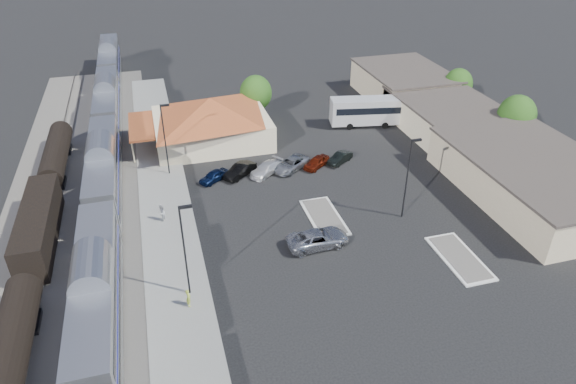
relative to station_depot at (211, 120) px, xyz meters
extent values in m
plane|color=black|center=(4.56, -24.00, -3.13)|extent=(280.00, 280.00, 0.00)
cube|color=#4C4944|center=(-16.44, -16.00, -3.07)|extent=(16.00, 100.00, 0.12)
cube|color=gray|center=(-7.44, -18.00, -3.04)|extent=(5.50, 92.00, 0.18)
cube|color=silver|center=(-13.44, -31.80, -0.08)|extent=(3.00, 20.00, 5.00)
cube|color=black|center=(-13.44, -31.80, -2.83)|extent=(2.20, 16.00, 0.60)
cube|color=silver|center=(-13.44, -10.80, -0.08)|extent=(3.00, 20.00, 5.00)
cube|color=black|center=(-13.44, -10.80, -2.83)|extent=(2.20, 16.00, 0.60)
cube|color=silver|center=(-13.44, 10.20, -0.08)|extent=(3.00, 20.00, 5.00)
cube|color=black|center=(-13.44, 10.20, -2.83)|extent=(2.20, 16.00, 0.60)
cube|color=silver|center=(-13.44, 31.20, -0.08)|extent=(3.00, 20.00, 5.00)
cube|color=black|center=(-13.44, 31.20, -2.83)|extent=(2.20, 16.00, 0.60)
cylinder|color=black|center=(-19.44, -34.82, -1.03)|extent=(2.80, 14.00, 2.80)
cube|color=black|center=(-19.44, -34.82, -2.83)|extent=(2.20, 12.00, 0.60)
cube|color=black|center=(-19.44, -18.82, -0.93)|extent=(2.80, 14.00, 3.60)
cube|color=black|center=(-19.44, -18.82, -2.83)|extent=(2.20, 12.00, 0.60)
cylinder|color=black|center=(-19.44, -2.82, -1.03)|extent=(2.80, 14.00, 2.80)
cube|color=black|center=(-19.44, -2.82, -2.83)|extent=(2.20, 12.00, 0.60)
cube|color=beige|center=(0.06, 0.00, -1.33)|extent=(15.00, 12.00, 3.60)
pyramid|color=brown|center=(0.06, 0.00, 1.77)|extent=(15.30, 12.24, 2.60)
cube|color=brown|center=(-9.04, 0.00, 0.17)|extent=(3.20, 9.60, 0.25)
cube|color=#C6B28C|center=(32.56, -24.00, -1.03)|extent=(14.00, 22.00, 4.20)
cube|color=#3F3833|center=(32.56, -24.00, 1.22)|extent=(14.40, 22.40, 0.30)
cube|color=#C6B28C|center=(32.56, -6.00, -1.13)|extent=(12.00, 18.00, 4.00)
cube|color=#3F3833|center=(32.56, -6.00, 1.02)|extent=(12.40, 18.40, 0.30)
cube|color=#C6B28C|center=(32.56, 8.00, -0.88)|extent=(12.00, 16.00, 4.50)
cube|color=#3F3833|center=(32.56, 8.00, 1.52)|extent=(12.40, 16.40, 0.30)
cube|color=silver|center=(8.56, -22.00, -3.06)|extent=(3.30, 7.50, 0.15)
cube|color=#4C4944|center=(8.56, -22.00, -2.97)|extent=(2.70, 6.90, 0.10)
cube|color=silver|center=(18.56, -32.00, -3.06)|extent=(3.30, 7.50, 0.15)
cube|color=#4C4944|center=(18.56, -32.00, -2.97)|extent=(2.70, 6.90, 0.10)
cylinder|color=black|center=(-6.44, -30.00, 1.37)|extent=(0.16, 0.16, 9.00)
cube|color=black|center=(-5.94, -30.00, 5.72)|extent=(1.00, 0.25, 0.22)
cylinder|color=black|center=(-6.44, -8.00, 1.37)|extent=(0.16, 0.16, 9.00)
cube|color=black|center=(-5.94, -8.00, 5.72)|extent=(1.00, 0.25, 0.22)
cylinder|color=black|center=(16.56, -24.00, 1.37)|extent=(0.16, 0.16, 9.00)
cube|color=black|center=(17.06, -24.00, 5.72)|extent=(1.00, 0.25, 0.22)
cylinder|color=#382314|center=(38.56, -12.00, -1.70)|extent=(0.30, 0.30, 2.86)
ellipsoid|color=#204212|center=(38.56, -12.00, 1.09)|extent=(4.94, 4.94, 5.46)
cylinder|color=#382314|center=(38.56, 2.00, -1.86)|extent=(0.30, 0.30, 2.55)
ellipsoid|color=#204212|center=(38.56, 2.00, 0.64)|extent=(4.41, 4.41, 4.87)
cylinder|color=#382314|center=(7.56, 6.00, -1.77)|extent=(0.30, 0.30, 2.73)
ellipsoid|color=#204212|center=(7.56, 6.00, 0.90)|extent=(4.71, 4.71, 5.21)
imported|color=#AAACB3|center=(6.34, -26.44, -2.28)|extent=(6.21, 3.08, 1.69)
cube|color=silver|center=(23.51, -1.05, -0.83)|extent=(13.11, 5.10, 3.63)
cube|color=black|center=(23.51, -1.05, -0.40)|extent=(12.11, 4.95, 0.96)
cylinder|color=black|center=(27.68, -3.11, -2.65)|extent=(1.00, 0.49, 0.96)
cylinder|color=black|center=(28.15, -0.65, -2.65)|extent=(1.00, 0.49, 0.96)
cylinder|color=black|center=(19.50, -1.57, -2.65)|extent=(1.00, 0.49, 0.96)
cylinder|color=black|center=(19.96, 0.89, -2.65)|extent=(1.00, 0.49, 0.96)
imported|color=#CDE146|center=(-6.66, -31.56, -2.11)|extent=(0.40, 0.61, 1.68)
imported|color=silver|center=(-7.95, -18.17, -1.99)|extent=(0.99, 1.12, 1.92)
imported|color=#0C1A3F|center=(-1.47, -11.05, -2.48)|extent=(4.02, 3.39, 1.30)
imported|color=black|center=(1.73, -10.75, -2.38)|extent=(4.60, 4.08, 1.51)
imported|color=white|center=(4.93, -11.05, -2.43)|extent=(5.02, 4.46, 1.40)
imported|color=gray|center=(8.13, -10.75, -2.40)|extent=(5.64, 5.04, 1.45)
imported|color=maroon|center=(11.33, -11.05, -2.45)|extent=(4.16, 3.64, 1.36)
imported|color=black|center=(14.53, -10.75, -2.49)|extent=(4.02, 3.32, 1.29)
camera|label=1|loc=(-7.32, -64.29, 27.22)|focal=32.00mm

